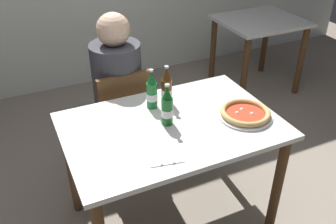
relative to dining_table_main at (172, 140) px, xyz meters
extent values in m
plane|color=gray|center=(0.00, 0.00, -0.64)|extent=(8.00, 8.00, 0.00)
cube|color=silver|center=(0.00, 0.00, 0.10)|extent=(1.20, 0.80, 0.03)
cylinder|color=brown|center=(0.54, -0.34, -0.28)|extent=(0.06, 0.06, 0.72)
cylinder|color=brown|center=(-0.54, 0.34, -0.28)|extent=(0.06, 0.06, 0.72)
cylinder|color=brown|center=(0.54, 0.34, -0.28)|extent=(0.06, 0.06, 0.72)
cube|color=brown|center=(-0.10, 0.68, -0.21)|extent=(0.41, 0.41, 0.04)
cube|color=brown|center=(-0.10, 0.50, 0.01)|extent=(0.38, 0.05, 0.40)
cylinder|color=brown|center=(0.06, 0.85, -0.43)|extent=(0.04, 0.04, 0.41)
cylinder|color=brown|center=(-0.28, 0.85, -0.43)|extent=(0.04, 0.04, 0.41)
cylinder|color=brown|center=(0.07, 0.51, -0.43)|extent=(0.04, 0.04, 0.41)
cylinder|color=brown|center=(-0.27, 0.51, -0.43)|extent=(0.04, 0.04, 0.41)
cube|color=#2D3342|center=(-0.10, 0.66, -0.41)|extent=(0.32, 0.28, 0.45)
cylinder|color=#3F3F47|center=(-0.10, 0.66, 0.09)|extent=(0.34, 0.34, 0.55)
sphere|color=beige|center=(-0.10, 0.66, 0.46)|extent=(0.22, 0.22, 0.22)
cube|color=silver|center=(1.58, 1.29, 0.10)|extent=(0.80, 0.70, 0.03)
cylinder|color=brown|center=(1.24, 1.00, -0.28)|extent=(0.06, 0.06, 0.72)
cylinder|color=brown|center=(1.92, 1.00, -0.28)|extent=(0.06, 0.06, 0.72)
cylinder|color=brown|center=(1.24, 1.58, -0.28)|extent=(0.06, 0.06, 0.72)
cylinder|color=brown|center=(1.92, 1.58, -0.28)|extent=(0.06, 0.06, 0.72)
cylinder|color=white|center=(0.42, -0.11, 0.12)|extent=(0.31, 0.31, 0.01)
cylinder|color=#BC381E|center=(0.42, -0.11, 0.13)|extent=(0.22, 0.22, 0.01)
torus|color=tan|center=(0.42, -0.11, 0.14)|extent=(0.29, 0.29, 0.03)
sphere|color=silver|center=(0.38, -0.08, 0.13)|extent=(0.02, 0.02, 0.02)
sphere|color=silver|center=(0.45, -0.13, 0.13)|extent=(0.02, 0.02, 0.02)
sphere|color=silver|center=(0.42, -0.06, 0.13)|extent=(0.02, 0.02, 0.02)
cylinder|color=#196B2D|center=(-0.03, 0.22, 0.19)|extent=(0.06, 0.06, 0.16)
cone|color=#196B2D|center=(-0.03, 0.22, 0.31)|extent=(0.05, 0.05, 0.07)
cylinder|color=#B7B7BC|center=(-0.03, 0.22, 0.36)|extent=(0.03, 0.03, 0.01)
cylinder|color=white|center=(-0.03, 0.22, 0.19)|extent=(0.07, 0.07, 0.04)
cylinder|color=#512D0F|center=(0.07, 0.22, 0.19)|extent=(0.06, 0.06, 0.16)
cone|color=#512D0F|center=(0.07, 0.22, 0.31)|extent=(0.05, 0.05, 0.07)
cylinder|color=#B7B7BC|center=(0.07, 0.22, 0.36)|extent=(0.03, 0.03, 0.01)
cylinder|color=white|center=(0.07, 0.22, 0.19)|extent=(0.07, 0.07, 0.04)
cylinder|color=#14591E|center=(-0.02, 0.02, 0.19)|extent=(0.06, 0.06, 0.16)
cone|color=#14591E|center=(-0.02, 0.02, 0.31)|extent=(0.05, 0.05, 0.07)
cylinder|color=#B7B7BC|center=(-0.02, 0.02, 0.36)|extent=(0.03, 0.03, 0.01)
cylinder|color=white|center=(-0.02, 0.02, 0.19)|extent=(0.07, 0.07, 0.04)
cube|color=white|center=(-0.15, -0.22, 0.12)|extent=(0.21, 0.21, 0.00)
cube|color=silver|center=(-0.13, -0.22, 0.12)|extent=(0.02, 0.19, 0.00)
cube|color=silver|center=(-0.17, -0.22, 0.12)|extent=(0.06, 0.17, 0.00)
camera|label=1|loc=(-0.74, -1.55, 1.27)|focal=39.67mm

